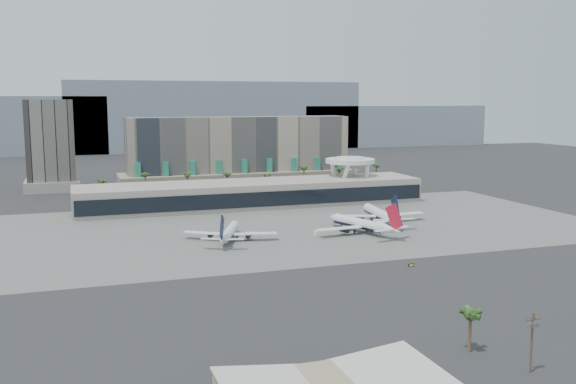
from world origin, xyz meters
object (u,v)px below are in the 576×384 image
object	(u,v)px
airliner_centre	(362,224)
airliner_right	(380,214)
airliner_left	(229,232)
service_vehicle_a	(252,235)
utility_pole	(532,337)
taxiway_sign	(411,265)
service_vehicle_b	(319,233)

from	to	relation	value
airliner_centre	airliner_right	distance (m)	23.75
airliner_left	service_vehicle_a	bearing A→B (deg)	35.03
utility_pole	airliner_right	xyz separation A→B (m)	(41.44, 146.16, -3.41)
airliner_left	service_vehicle_a	world-z (taller)	airliner_left
airliner_centre	taxiway_sign	world-z (taller)	airliner_centre
airliner_left	airliner_right	xyz separation A→B (m)	(69.11, 14.05, 0.53)
airliner_left	airliner_right	distance (m)	70.53
airliner_left	service_vehicle_a	distance (m)	9.86
airliner_right	taxiway_sign	bearing A→B (deg)	-102.06
utility_pole	taxiway_sign	xyz separation A→B (m)	(17.73, 77.26, -6.68)
airliner_centre	service_vehicle_b	bearing A→B (deg)	156.08
service_vehicle_a	service_vehicle_b	distance (m)	26.06
utility_pole	service_vehicle_a	world-z (taller)	utility_pole
airliner_centre	taxiway_sign	size ratio (longest dim) A/B	19.27
airliner_left	service_vehicle_b	bearing A→B (deg)	20.62
taxiway_sign	service_vehicle_b	bearing A→B (deg)	88.98
airliner_right	service_vehicle_b	xyz separation A→B (m)	(-33.86, -15.26, -2.90)
airliner_right	service_vehicle_b	distance (m)	37.25
service_vehicle_b	utility_pole	bearing A→B (deg)	-104.06
taxiway_sign	airliner_centre	bearing A→B (deg)	70.19
airliner_right	service_vehicle_a	size ratio (longest dim) A/B	9.81
service_vehicle_b	airliner_right	bearing A→B (deg)	13.52
service_vehicle_a	service_vehicle_b	bearing A→B (deg)	3.79
airliner_centre	service_vehicle_a	world-z (taller)	airliner_centre
service_vehicle_a	utility_pole	bearing A→B (deg)	-71.22
airliner_left	service_vehicle_b	distance (m)	35.35
utility_pole	airliner_left	size ratio (longest dim) A/B	0.35
utility_pole	taxiway_sign	bearing A→B (deg)	77.07
service_vehicle_a	airliner_right	bearing A→B (deg)	22.37
service_vehicle_b	airliner_left	bearing A→B (deg)	167.29
airliner_centre	service_vehicle_a	distance (m)	43.73
utility_pole	airliner_right	bearing A→B (deg)	74.17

